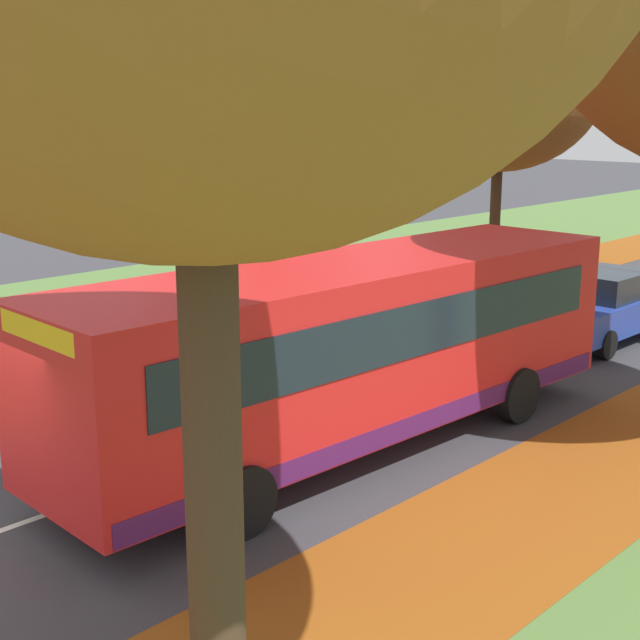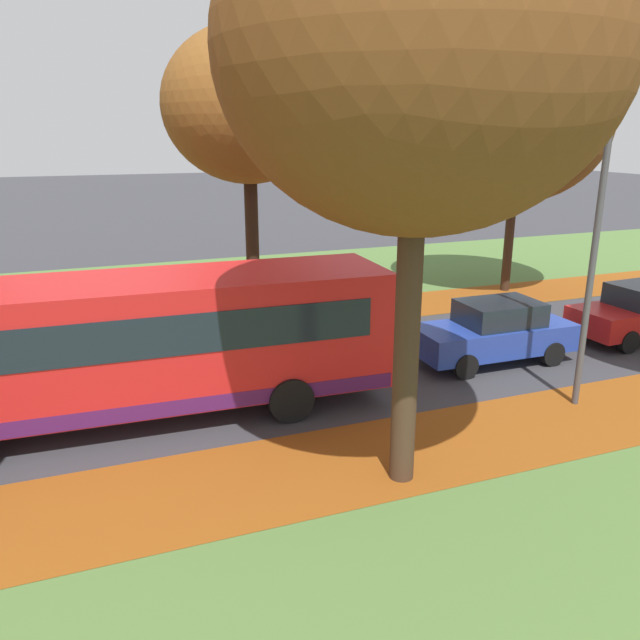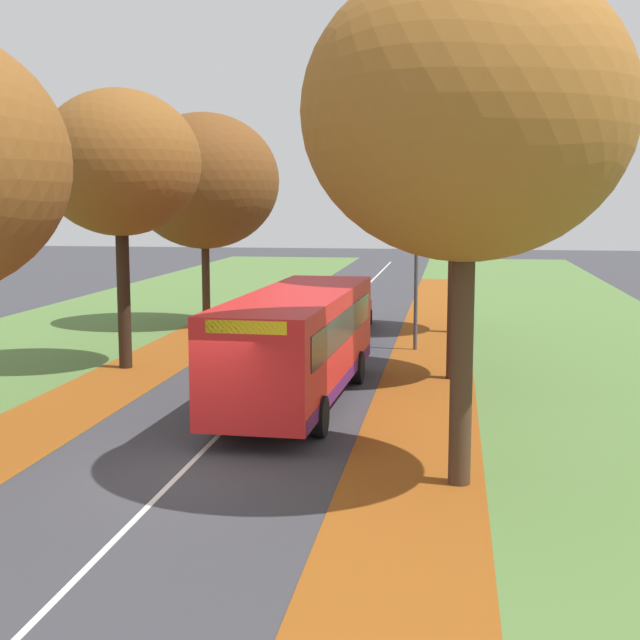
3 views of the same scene
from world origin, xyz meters
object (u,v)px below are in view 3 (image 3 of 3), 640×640
Objects in this scene: bus at (298,341)px; car_red_following at (349,309)px; tree_left_near at (120,164)px; streetlamp_right at (407,246)px; tree_right_nearest at (467,112)px; tree_right_mid at (456,169)px; tree_right_near at (458,148)px; car_blue_lead at (335,326)px; tree_left_mid at (204,181)px.

car_red_following is (-0.26, 14.05, -0.89)m from bus.
streetlamp_right is (8.79, 4.89, -2.79)m from tree_left_near.
tree_right_nearest is 19.73m from tree_right_mid.
tree_right_mid is (10.47, 9.38, 0.06)m from tree_left_near.
tree_right_nearest is at bearing -55.82° from bus.
tree_right_nearest reaches higher than tree_right_near.
bus is 8.94m from car_blue_lead.
car_blue_lead is (-2.57, -0.12, -2.92)m from streetlamp_right.
streetlamp_right is 9.54m from bus.
tree_right_nearest is at bearing -77.54° from car_red_following.
streetlamp_right is 0.57× the size of bus.
streetlamp_right is (-1.68, -4.49, -2.85)m from tree_right_mid.
tree_right_mid is 0.85× the size of bus.
tree_right_mid is 2.09× the size of car_red_following.
tree_right_near is (10.48, -0.17, 0.40)m from tree_left_near.
tree_left_near is at bearing 147.20° from bus.
car_red_following is at bearing 0.72° from tree_left_mid.
car_blue_lead and car_red_following have the same top height.
tree_right_nearest is 1.09× the size of tree_right_mid.
tree_left_near reaches higher than car_blue_lead.
tree_right_near is at bearing 90.73° from tree_right_nearest.
car_blue_lead is (-4.40, 15.11, -6.19)m from tree_right_nearest.
tree_right_mid is 1.49× the size of streetlamp_right.
tree_left_near is at bearing -142.45° from car_blue_lead.
tree_left_near is 10.44m from streetlamp_right.
tree_right_mid is (10.54, -0.47, 0.43)m from tree_left_mid.
tree_right_near is (-0.13, 10.16, -0.07)m from tree_right_nearest.
bus is (6.39, -4.12, -4.83)m from tree_left_near.
tree_right_near reaches higher than car_blue_lead.
tree_left_mid is 14.58m from tree_right_near.
tree_right_mid is at bearing 41.87° from tree_left_near.
tree_right_near is at bearing -71.49° from streetlamp_right.
tree_right_nearest reaches higher than car_blue_lead.
car_blue_lead is (-4.26, -4.61, -5.77)m from tree_right_mid.
tree_right_mid is 5.58m from streetlamp_right.
bus is (-4.08, -13.50, -4.88)m from tree_right_mid.
bus is 2.48× the size of car_blue_lead.
tree_right_near reaches higher than tree_left_mid.
streetlamp_right is at bearing 108.51° from tree_right_near.
tree_right_near is at bearing -89.91° from tree_right_mid.
tree_right_nearest is at bearing -89.27° from tree_right_near.
streetlamp_right is at bearing 96.84° from tree_right_nearest.
tree_left_near is 0.99× the size of tree_right_mid.
tree_left_mid is 0.86× the size of bus.
tree_left_mid is 10.56m from tree_right_mid.
tree_left_near is at bearing -121.70° from car_red_following.
tree_right_mid reaches higher than streetlamp_right.
tree_right_mid is at bearing -7.19° from car_red_following.
car_red_following is (-4.48, 20.27, -6.19)m from tree_right_nearest.
tree_left_near is 14.06m from tree_right_mid.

